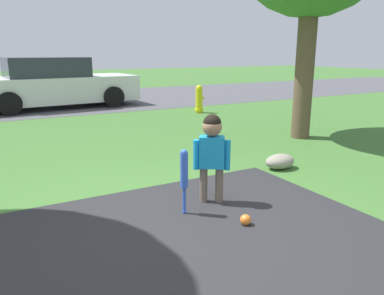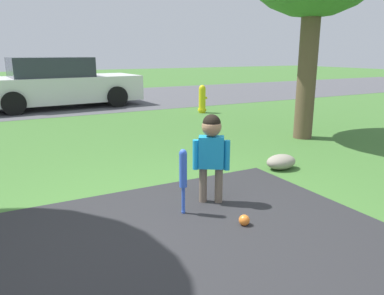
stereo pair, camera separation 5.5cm
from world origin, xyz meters
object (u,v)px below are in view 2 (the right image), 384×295
object	(u,v)px
baseball_bat	(183,172)
sports_ball	(244,220)
child	(211,146)
fire_hydrant	(202,99)
parked_car	(58,84)

from	to	relation	value
baseball_bat	sports_ball	world-z (taller)	baseball_bat
child	sports_ball	distance (m)	0.80
child	baseball_bat	bearing A→B (deg)	-129.89
fire_hydrant	child	bearing A→B (deg)	-118.79
child	sports_ball	size ratio (longest dim) A/B	9.26
baseball_bat	parked_car	world-z (taller)	parked_car
child	fire_hydrant	world-z (taller)	child
baseball_bat	sports_ball	xyz separation A→B (m)	(0.36, -0.47, -0.36)
child	baseball_bat	xyz separation A→B (m)	(-0.37, -0.12, -0.18)
child	fire_hydrant	size ratio (longest dim) A/B	1.30
fire_hydrant	baseball_bat	bearing A→B (deg)	-121.32
baseball_bat	fire_hydrant	world-z (taller)	fire_hydrant
fire_hydrant	parked_car	bearing A→B (deg)	137.24
child	sports_ball	bearing A→B (deg)	-58.80
sports_ball	fire_hydrant	world-z (taller)	fire_hydrant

